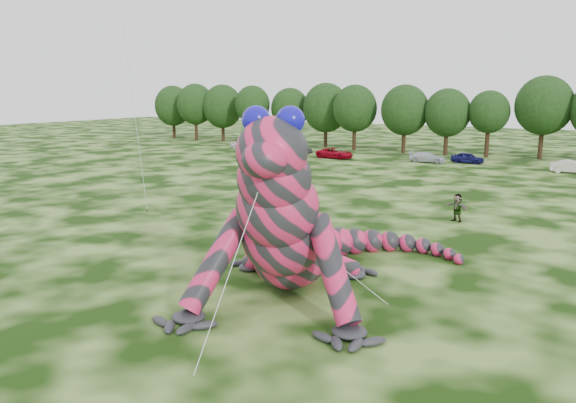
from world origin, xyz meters
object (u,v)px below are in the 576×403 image
Objects in this scene: tree_9 at (488,124)px; spectator_5 at (457,208)px; car_5 at (572,167)px; tree_1 at (196,112)px; tree_10 at (543,118)px; tree_8 at (447,122)px; tree_3 at (253,115)px; car_1 at (298,149)px; tree_0 at (173,112)px; car_3 at (427,157)px; car_0 at (242,145)px; spectator_0 at (298,180)px; tree_4 at (290,117)px; tree_5 at (326,115)px; tree_2 at (223,113)px; car_4 at (468,158)px; car_2 at (335,153)px; tree_6 at (355,118)px; tree_7 at (404,119)px; spectator_4 at (244,162)px; inflatable_gecko at (295,196)px.

tree_9 is 39.78m from spectator_5.
car_5 is (10.80, -10.43, -3.66)m from tree_9.
tree_1 is 0.93× the size of tree_10.
tree_8 is 5.30m from tree_9.
tree_1 reaches higher than tree_9.
car_1 is at bearing -33.62° from tree_3.
tree_0 reaches higher than car_3.
spectator_0 is at bearing -143.87° from car_0.
spectator_0 is (40.25, -34.84, -3.99)m from tree_1.
tree_5 is (6.52, -0.28, 0.37)m from tree_4.
tree_10 is at bearing -0.61° from tree_0.
car_5 is (16.08, -10.07, -3.79)m from tree_8.
tree_2 is at bearing 61.66° from car_1.
tree_4 is 2.35× the size of car_4.
tree_1 is 61.38m from car_5.
tree_0 is at bearing 170.12° from spectator_5.
tree_8 is at bearing 54.67° from car_5.
tree_10 is 26.52m from car_2.
tree_0 is at bearing 74.94° from car_2.
tree_9 is 11.16m from car_3.
tree_6 is 18.64m from tree_9.
car_3 is at bearing 116.07° from car_4.
car_0 is at bearing -27.53° from tree_1.
tree_3 is at bearing -177.99° from tree_10.
tree_5 reaches higher than car_4.
car_0 is at bearing -163.20° from tree_7.
tree_7 is at bearing -178.22° from tree_8.
car_4 is (54.96, -9.49, -4.10)m from tree_0.
car_2 is at bearing -18.59° from tree_0.
spectator_5 is (42.70, -38.92, -3.77)m from tree_3.
tree_9 reaches higher than car_5.
tree_7 is at bearing -40.66° from spectator_4.
spectator_4 is at bearing -110.30° from tree_7.
spectator_0 is at bearing -40.88° from tree_1.
tree_7 is 2.46× the size of car_4.
tree_1 is 44.15m from tree_8.
spectator_5 is (24.54, -38.53, -3.80)m from tree_6.
tree_8 reaches higher than spectator_4.
car_4 is at bearing 76.26° from inflatable_gecko.
spectator_5 is at bearing -137.60° from car_2.
tree_10 reaches higher than car_2.
tree_7 is at bearing 0.92° from tree_6.
tree_3 reaches higher than car_5.
car_1 is 2.17× the size of spectator_0.
spectator_4 is at bearing -128.28° from tree_9.
tree_1 is 1.08× the size of tree_4.
car_5 is (11.46, -2.83, 0.03)m from car_4.
tree_2 is (5.34, 0.71, -0.08)m from tree_1.
tree_3 is at bearing 15.70° from car_0.
car_5 is at bearing -99.60° from car_3.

